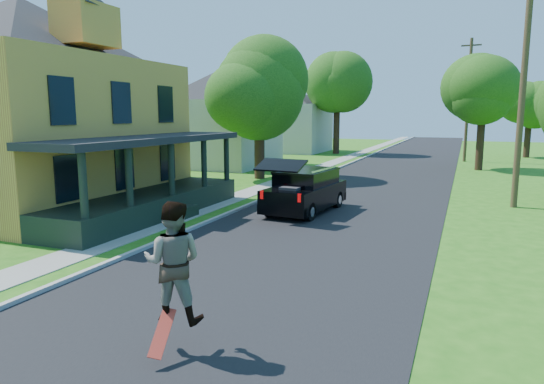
% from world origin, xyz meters
% --- Properties ---
extents(ground, '(140.00, 140.00, 0.00)m').
position_xyz_m(ground, '(0.00, 0.00, 0.00)').
color(ground, '#246213').
rests_on(ground, ground).
extents(street, '(8.00, 120.00, 0.02)m').
position_xyz_m(street, '(0.00, 20.00, 0.00)').
color(street, black).
rests_on(street, ground).
extents(curb, '(0.15, 120.00, 0.12)m').
position_xyz_m(curb, '(-4.05, 20.00, 0.00)').
color(curb, '#9B9A96').
rests_on(curb, ground).
extents(sidewalk, '(1.30, 120.00, 0.03)m').
position_xyz_m(sidewalk, '(-5.60, 20.00, 0.00)').
color(sidewalk, gray).
rests_on(sidewalk, ground).
extents(front_walk, '(6.50, 1.20, 0.03)m').
position_xyz_m(front_walk, '(-9.50, 6.00, 0.00)').
color(front_walk, gray).
rests_on(front_walk, ground).
extents(main_house, '(15.56, 15.56, 10.10)m').
position_xyz_m(main_house, '(-12.80, 5.99, 4.92)').
color(main_house, gold).
rests_on(main_house, ground).
extents(neighbor_house_mid, '(12.78, 12.78, 8.30)m').
position_xyz_m(neighbor_house_mid, '(-13.50, 24.00, 4.19)').
color(neighbor_house_mid, '#BDB7A8').
rests_on(neighbor_house_mid, ground).
extents(neighbor_house_far, '(12.78, 12.78, 8.30)m').
position_xyz_m(neighbor_house_far, '(-13.50, 40.00, 4.19)').
color(neighbor_house_far, '#BDB7A8').
rests_on(neighbor_house_far, ground).
extents(black_suv, '(2.38, 5.16, 2.33)m').
position_xyz_m(black_suv, '(-1.40, 9.00, 0.89)').
color(black_suv, black).
rests_on(black_suv, ground).
extents(skateboarder, '(1.19, 1.05, 2.06)m').
position_xyz_m(skateboarder, '(0.17, -3.00, 1.52)').
color(skateboarder, black).
rests_on(skateboarder, ground).
extents(skateboard, '(0.31, 0.72, 0.64)m').
position_xyz_m(skateboard, '(0.23, -3.47, 0.46)').
color(skateboard, '#B01E0F').
rests_on(skateboard, ground).
extents(tree_left_mid, '(6.16, 6.16, 8.78)m').
position_xyz_m(tree_left_mid, '(-7.36, 18.09, 5.76)').
color(tree_left_mid, black).
rests_on(tree_left_mid, ground).
extents(tree_left_far, '(7.47, 7.67, 10.10)m').
position_xyz_m(tree_left_far, '(-7.81, 38.98, 6.77)').
color(tree_left_far, black).
rests_on(tree_left_far, ground).
extents(tree_right_mid, '(5.20, 5.17, 8.26)m').
position_xyz_m(tree_right_mid, '(5.47, 28.26, 5.65)').
color(tree_right_mid, black).
rests_on(tree_right_mid, ground).
extents(tree_right_far, '(6.35, 6.01, 7.80)m').
position_xyz_m(tree_right_far, '(9.78, 41.19, 5.18)').
color(tree_right_far, black).
rests_on(tree_right_far, ground).
extents(utility_pole_near, '(1.60, 0.51, 10.28)m').
position_xyz_m(utility_pole_near, '(6.64, 13.34, 5.29)').
color(utility_pole_near, '#42341E').
rests_on(utility_pole_near, ground).
extents(utility_pole_far, '(1.58, 0.29, 10.18)m').
position_xyz_m(utility_pole_far, '(4.50, 34.76, 5.23)').
color(utility_pole_far, '#42341E').
rests_on(utility_pole_far, ground).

